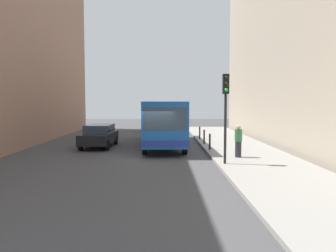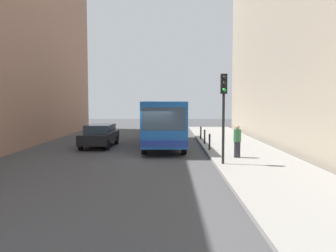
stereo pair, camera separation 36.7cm
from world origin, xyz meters
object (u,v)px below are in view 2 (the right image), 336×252
Objects in this scene: bollard_near at (210,142)px; bollard_mid at (205,137)px; pedestrian_near_signal at (237,141)px; bollard_far at (201,133)px; traffic_light at (224,101)px; car_beside_bus at (100,135)px; car_behind_bus at (158,124)px; bus at (164,120)px.

bollard_mid is at bearing 90.00° from bollard_near.
bollard_near is 0.57× the size of pedestrian_near_signal.
bollard_far is at bearing 90.00° from bollard_near.
bollard_near is 1.00× the size of bollard_mid.
bollard_far is (-0.10, 10.26, -2.38)m from traffic_light.
car_beside_bus reaches higher than bollard_mid.
car_beside_bus is 11.90m from car_behind_bus.
bollard_far is at bearing 94.30° from pedestrian_near_signal.
bollard_near is at bearing 129.32° from bus.
bus reaches higher than bollard_far.
bus is at bearing -137.56° from bollard_far.
bus is 11.65× the size of bollard_far.
car_beside_bus reaches higher than bollard_near.
bus is at bearing 110.19° from traffic_light.
pedestrian_near_signal reaches higher than bollard_mid.
traffic_light is at bearing -89.22° from bollard_mid.
pedestrian_near_signal is at bearing 61.07° from traffic_light.
bollard_near is 5.74m from bollard_far.
car_behind_bus is 4.64× the size of bollard_far.
bollard_far is 8.53m from pedestrian_near_signal.
bollard_near is at bearing 163.23° from car_beside_bus.
traffic_light is at bearing 101.52° from car_behind_bus.
pedestrian_near_signal is at bearing 121.88° from bus.
car_beside_bus reaches higher than bollard_far.
pedestrian_near_signal is at bearing 105.99° from car_behind_bus.
bollard_near is at bearing 109.00° from pedestrian_near_signal.
bus is 3.88m from bollard_far.
car_beside_bus is at bearing 144.69° from pedestrian_near_signal.
bollard_far is (2.75, 2.51, -1.10)m from bus.
bus reaches higher than car_beside_bus.
pedestrian_near_signal is (8.07, -5.08, 0.19)m from car_beside_bus.
traffic_light is at bearing -122.06° from pedestrian_near_signal.
traffic_light reaches higher than pedestrian_near_signal.
traffic_light is 2.47× the size of pedestrian_near_signal.
bollard_near is (2.75, -3.23, -1.10)m from bus.
bus is 6.66× the size of pedestrian_near_signal.
traffic_light reaches higher than car_behind_bus.
bollard_near is (6.97, -2.37, -0.16)m from car_beside_bus.
bollard_far is 0.57× the size of pedestrian_near_signal.
bus reaches higher than pedestrian_near_signal.
car_behind_bus is 8.77m from bollard_far.
bollard_mid is at bearing 108.26° from car_behind_bus.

